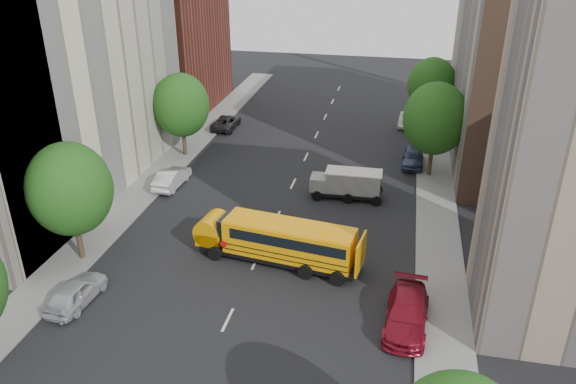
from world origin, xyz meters
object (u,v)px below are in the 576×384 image
(street_tree_2, at_px, (181,105))
(parked_car_3, at_px, (407,313))
(street_tree_4, at_px, (435,119))
(parked_car_1, at_px, (172,178))
(parked_car_4, at_px, (413,157))
(safari_truck, at_px, (348,183))
(parked_car_0, at_px, (76,292))
(parked_car_5, at_px, (406,120))
(street_tree_5, at_px, (432,85))
(parked_car_2, at_px, (226,122))
(street_tree_1, at_px, (70,189))
(school_bus, at_px, (277,239))

(street_tree_2, distance_m, parked_car_3, 29.21)
(street_tree_4, bearing_deg, parked_car_1, -162.49)
(parked_car_4, bearing_deg, safari_truck, -121.84)
(street_tree_2, xyz_separation_m, parked_car_3, (20.50, -20.41, -4.04))
(parked_car_1, height_order, parked_car_3, parked_car_3)
(parked_car_0, bearing_deg, parked_car_5, -113.17)
(parked_car_3, xyz_separation_m, parked_car_4, (0.10, 22.48, -0.01))
(parked_car_1, bearing_deg, parked_car_0, 94.99)
(street_tree_4, relative_size, parked_car_4, 1.78)
(parked_car_3, distance_m, parked_car_5, 33.20)
(street_tree_5, distance_m, parked_car_0, 39.80)
(parked_car_0, xyz_separation_m, parked_car_2, (-0.80, 30.37, -0.07))
(parked_car_2, bearing_deg, parked_car_4, 162.02)
(street_tree_4, height_order, safari_truck, street_tree_4)
(parked_car_0, relative_size, parked_car_2, 0.91)
(parked_car_5, bearing_deg, street_tree_1, -117.44)
(street_tree_5, distance_m, school_bus, 29.48)
(street_tree_4, bearing_deg, parked_car_3, -94.21)
(street_tree_2, relative_size, parked_car_1, 1.70)
(parked_car_1, distance_m, parked_car_3, 23.63)
(street_tree_2, height_order, safari_truck, street_tree_2)
(street_tree_1, height_order, parked_car_1, street_tree_1)
(safari_truck, bearing_deg, street_tree_4, 40.87)
(parked_car_1, distance_m, parked_car_4, 21.03)
(street_tree_4, relative_size, parked_car_5, 2.09)
(parked_car_0, distance_m, parked_car_2, 30.38)
(safari_truck, distance_m, parked_car_2, 19.80)
(parked_car_0, bearing_deg, street_tree_5, -116.52)
(parked_car_4, bearing_deg, parked_car_0, -126.27)
(safari_truck, xyz_separation_m, parked_car_0, (-13.46, -16.65, -0.47))
(street_tree_1, bearing_deg, parked_car_3, -6.71)
(street_tree_5, distance_m, parked_car_5, 4.69)
(parked_car_2, bearing_deg, street_tree_5, -169.83)
(parked_car_0, bearing_deg, safari_truck, -125.48)
(parked_car_1, bearing_deg, street_tree_4, -160.40)
(parked_car_1, distance_m, parked_car_2, 14.58)
(street_tree_4, xyz_separation_m, parked_car_3, (-1.50, -20.41, -4.28))
(safari_truck, bearing_deg, parked_car_1, -177.37)
(street_tree_2, relative_size, parked_car_4, 1.69)
(street_tree_1, xyz_separation_m, street_tree_4, (22.00, 18.00, 0.12))
(street_tree_2, relative_size, school_bus, 0.74)
(street_tree_4, distance_m, parked_car_3, 20.91)
(street_tree_5, distance_m, parked_car_4, 10.77)
(parked_car_3, height_order, parked_car_5, parked_car_3)
(street_tree_4, relative_size, school_bus, 0.78)
(street_tree_1, height_order, street_tree_2, street_tree_1)
(parked_car_3, bearing_deg, school_bus, 153.16)
(street_tree_1, height_order, parked_car_2, street_tree_1)
(parked_car_2, distance_m, parked_car_3, 34.30)
(parked_car_0, distance_m, parked_car_4, 30.53)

